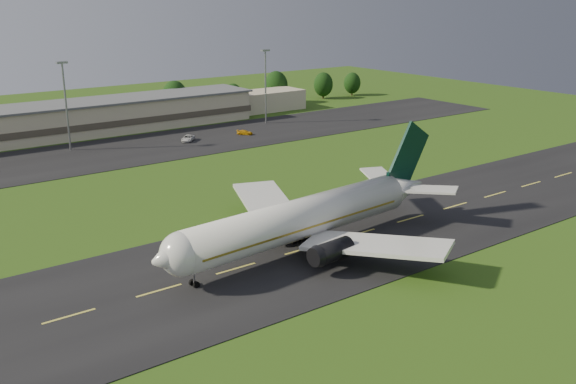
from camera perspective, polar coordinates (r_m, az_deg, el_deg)
ground at (r=85.09m, az=-4.64°, el=-6.85°), size 360.00×360.00×0.00m
taxiway at (r=85.07m, az=-4.64°, el=-6.82°), size 220.00×30.00×0.10m
apron at (r=148.24m, az=-19.60°, el=2.68°), size 260.00×30.00×0.10m
airliner at (r=89.44m, az=1.43°, el=-2.37°), size 51.28×42.04×15.57m
terminal at (r=171.92m, az=-20.15°, el=5.86°), size 145.00×16.00×8.40m
light_mast_centre at (r=154.83m, az=-19.20°, el=8.10°), size 2.40×1.20×20.35m
light_mast_east at (r=178.92m, az=-2.02°, el=10.13°), size 2.40×1.20×20.35m
tree_line at (r=190.06m, az=-13.13°, el=7.77°), size 194.83×9.37×10.60m
service_vehicle_c at (r=159.74m, az=-8.87°, el=4.75°), size 5.40×5.58×1.48m
service_vehicle_d at (r=165.69m, az=-3.87°, el=5.31°), size 3.99×4.09×1.18m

